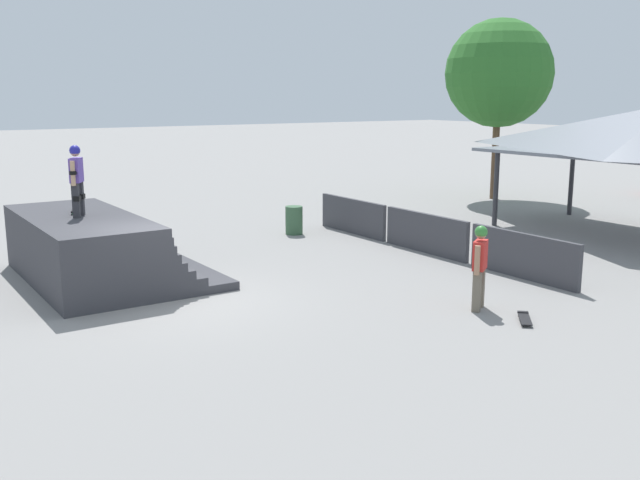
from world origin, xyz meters
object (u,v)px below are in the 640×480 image
(skateboard_on_ground, at_px, (525,318))
(tree_beside_pavilion, at_px, (499,74))
(trash_bin, at_px, (294,220))
(skateboard_on_deck, at_px, (76,210))
(skater_on_deck, at_px, (77,176))
(bystander_walking, at_px, (480,261))

(skateboard_on_ground, bearing_deg, tree_beside_pavilion, -1.51)
(tree_beside_pavilion, distance_m, trash_bin, 11.83)
(skateboard_on_ground, bearing_deg, skateboard_on_deck, 80.13)
(skateboard_on_ground, bearing_deg, trash_bin, 38.29)
(skater_on_deck, distance_m, trash_bin, 7.54)
(trash_bin, bearing_deg, skateboard_on_ground, -5.37)
(skateboard_on_deck, xyz_separation_m, tree_beside_pavilion, (-3.55, 17.59, 3.42))
(bystander_walking, relative_size, tree_beside_pavilion, 0.24)
(skater_on_deck, bearing_deg, trash_bin, 138.71)
(skateboard_on_ground, bearing_deg, bystander_walking, 53.00)
(bystander_walking, bearing_deg, skateboard_on_deck, 96.65)
(skateboard_on_deck, relative_size, tree_beside_pavilion, 0.12)
(skateboard_on_ground, height_order, trash_bin, trash_bin)
(skateboard_on_deck, bearing_deg, bystander_walking, 57.57)
(bystander_walking, bearing_deg, tree_beside_pavilion, 8.95)
(skateboard_on_deck, height_order, tree_beside_pavilion, tree_beside_pavilion)
(bystander_walking, xyz_separation_m, tree_beside_pavilion, (-10.56, 11.82, 4.00))
(skateboard_on_deck, relative_size, trash_bin, 1.01)
(skateboard_on_deck, relative_size, skateboard_on_ground, 1.20)
(skater_on_deck, xyz_separation_m, skateboard_on_deck, (-0.58, 0.10, -0.84))
(skater_on_deck, distance_m, skateboard_on_ground, 9.86)
(skater_on_deck, xyz_separation_m, skateboard_on_ground, (7.44, 6.03, -2.35))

